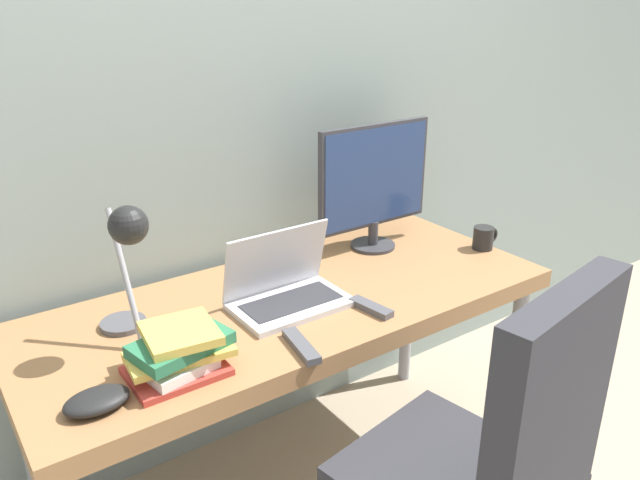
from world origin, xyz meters
name	(u,v)px	position (x,y,z in m)	size (l,w,h in m)	color
wall_back	(222,95)	(0.00, 0.74, 1.30)	(8.00, 0.05, 2.60)	gray
desk	(293,315)	(0.00, 0.34, 0.68)	(1.64, 0.68, 0.74)	#996B42
laptop	(286,289)	(-0.04, 0.31, 0.79)	(0.34, 0.22, 0.23)	silver
monitor	(374,181)	(0.46, 0.51, 0.99)	(0.47, 0.16, 0.45)	#333338
desk_lamp	(127,251)	(-0.48, 0.34, 1.01)	(0.12, 0.27, 0.40)	#4C4C51
office_chair	(489,468)	(0.05, -0.41, 0.61)	(0.61, 0.61, 1.09)	black
book_stack	(179,352)	(-0.45, 0.15, 0.80)	(0.26, 0.19, 0.12)	#B2382D
tv_remote	(301,346)	(-0.14, 0.07, 0.75)	(0.07, 0.17, 0.02)	#4C4C51
media_remote	(371,307)	(0.14, 0.13, 0.75)	(0.06, 0.15, 0.02)	#4C4C51
mug	(484,238)	(0.78, 0.26, 0.78)	(0.11, 0.07, 0.08)	black
game_controller	(97,401)	(-0.65, 0.13, 0.76)	(0.15, 0.10, 0.04)	black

